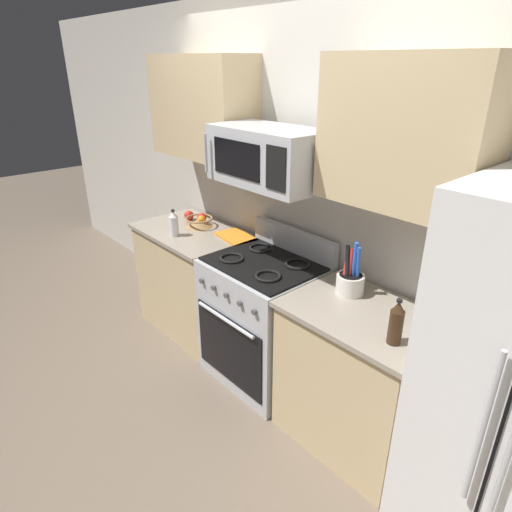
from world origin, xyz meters
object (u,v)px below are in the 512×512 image
(utensil_crock, at_px, (350,282))
(bottle_vinegar, at_px, (174,224))
(fruit_basket, at_px, (200,221))
(cutting_board, at_px, (236,237))
(bottle_soy, at_px, (396,323))
(apple_loose, at_px, (189,215))
(microwave, at_px, (268,156))
(range_oven, at_px, (264,319))

(utensil_crock, xyz_separation_m, bottle_vinegar, (-1.49, -0.28, 0.02))
(utensil_crock, height_order, fruit_basket, utensil_crock)
(cutting_board, distance_m, bottle_soy, 1.62)
(apple_loose, xyz_separation_m, bottle_vinegar, (0.23, -0.29, 0.06))
(microwave, xyz_separation_m, bottle_vinegar, (-0.86, -0.20, -0.63))
(range_oven, bearing_deg, cutting_board, 162.09)
(fruit_basket, relative_size, bottle_soy, 0.94)
(range_oven, height_order, utensil_crock, utensil_crock)
(bottle_soy, bearing_deg, utensil_crock, 151.59)
(range_oven, relative_size, cutting_board, 3.23)
(fruit_basket, bearing_deg, cutting_board, 9.00)
(microwave, bearing_deg, fruit_basket, 175.52)
(microwave, relative_size, utensil_crock, 2.29)
(microwave, distance_m, utensil_crock, 0.91)
(range_oven, relative_size, apple_loose, 13.29)
(range_oven, xyz_separation_m, bottle_vinegar, (-0.86, -0.17, 0.53))
(range_oven, height_order, cutting_board, range_oven)
(utensil_crock, height_order, apple_loose, utensil_crock)
(range_oven, height_order, apple_loose, range_oven)
(range_oven, distance_m, microwave, 1.16)
(range_oven, relative_size, microwave, 1.44)
(microwave, bearing_deg, bottle_soy, -8.71)
(cutting_board, xyz_separation_m, bottle_soy, (1.58, -0.30, 0.10))
(microwave, height_order, bottle_soy, microwave)
(utensil_crock, bearing_deg, cutting_board, 177.29)
(utensil_crock, bearing_deg, microwave, -172.76)
(fruit_basket, xyz_separation_m, apple_loose, (-0.20, 0.03, -0.00))
(microwave, xyz_separation_m, cutting_board, (-0.50, 0.13, -0.72))
(microwave, bearing_deg, bottle_vinegar, -167.22)
(cutting_board, relative_size, bottle_soy, 1.39)
(range_oven, bearing_deg, bottle_vinegar, -168.99)
(bottle_vinegar, bearing_deg, apple_loose, 128.66)
(apple_loose, relative_size, bottle_vinegar, 0.38)
(range_oven, distance_m, bottle_vinegar, 1.03)
(utensil_crock, relative_size, fruit_basket, 1.45)
(utensil_crock, distance_m, apple_loose, 1.73)
(apple_loose, relative_size, bottle_soy, 0.34)
(utensil_crock, xyz_separation_m, bottle_soy, (0.46, -0.25, 0.04))
(fruit_basket, distance_m, bottle_soy, 2.00)
(bottle_vinegar, bearing_deg, fruit_basket, 97.80)
(bottle_soy, bearing_deg, range_oven, 172.73)
(apple_loose, relative_size, cutting_board, 0.24)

